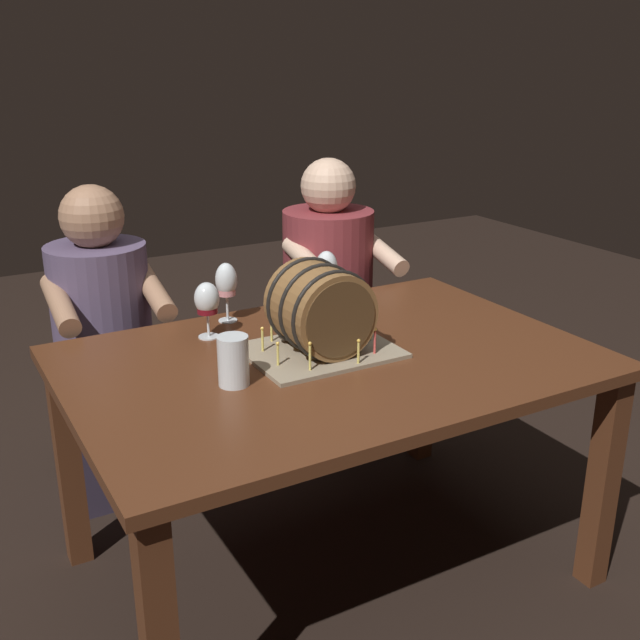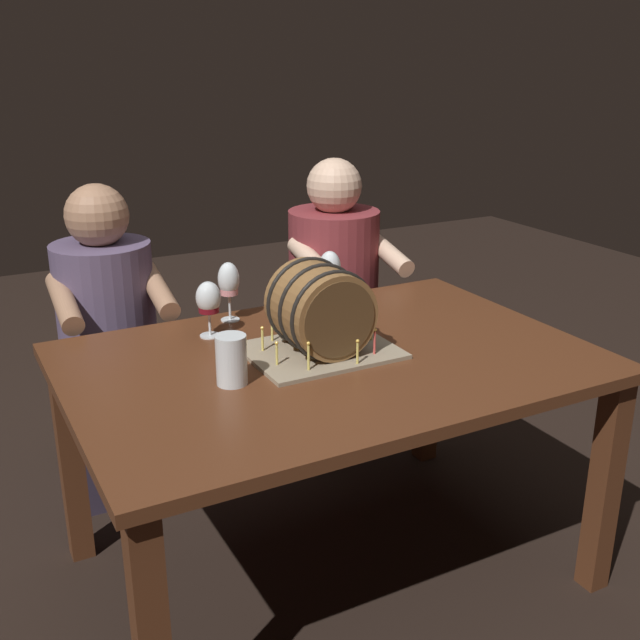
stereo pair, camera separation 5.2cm
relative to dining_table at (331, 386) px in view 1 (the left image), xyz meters
The scene contains 9 objects.
ground_plane 0.63m from the dining_table, ahead, with size 8.00×8.00×0.00m, color black.
dining_table is the anchor object (origin of this frame).
barrel_cake 0.22m from the dining_table, 108.59° to the left, with size 0.42×0.33×0.27m.
wine_glass_red 0.45m from the dining_table, 128.08° to the left, with size 0.08×0.08×0.17m.
wine_glass_white 0.50m from the dining_table, 61.68° to the left, with size 0.08×0.08×0.19m.
wine_glass_rose 0.50m from the dining_table, 108.18° to the left, with size 0.07×0.07×0.19m.
beer_pint 0.35m from the dining_table, behind, with size 0.08×0.08×0.13m.
person_seated_left 0.92m from the dining_table, 119.61° to the left, with size 0.38×0.47×1.13m.
person_seated_right 0.92m from the dining_table, 60.40° to the left, with size 0.40×0.47×1.16m.
Camera 1 is at (-1.01, -1.74, 1.55)m, focal length 42.77 mm.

